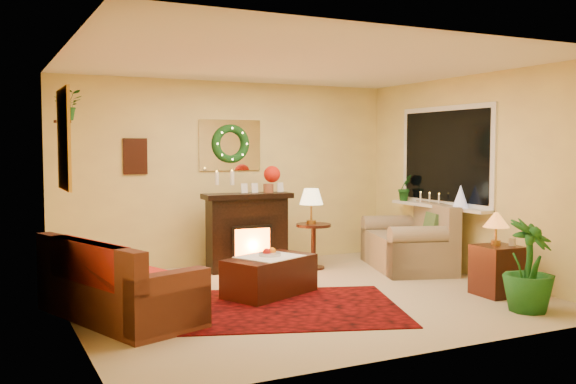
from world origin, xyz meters
name	(u,v)px	position (x,y,z in m)	size (l,w,h in m)	color
floor	(302,295)	(0.00, 0.00, 0.00)	(5.00, 5.00, 0.00)	beige
ceiling	(302,63)	(0.00, 0.00, 2.60)	(5.00, 5.00, 0.00)	white
wall_back	(230,173)	(0.00, 2.25, 1.30)	(5.00, 5.00, 0.00)	#EFD88C
wall_front	(430,194)	(0.00, -2.25, 1.30)	(5.00, 5.00, 0.00)	#EFD88C
wall_left	(66,187)	(-2.50, 0.00, 1.30)	(4.50, 4.50, 0.00)	#EFD88C
wall_right	(475,176)	(2.50, 0.00, 1.30)	(4.50, 4.50, 0.00)	#EFD88C
area_rug	(283,308)	(-0.44, -0.43, 0.01)	(2.40, 1.80, 0.01)	maroon
sofa	(119,275)	(-2.04, -0.07, 0.43)	(0.81, 1.84, 0.79)	brown
red_throw	(110,270)	(-2.10, 0.08, 0.46)	(0.75, 1.21, 0.02)	#C2010A
fireplace	(247,230)	(0.02, 1.66, 0.55)	(1.07, 0.34, 0.98)	black
poinsettia	(272,174)	(0.40, 1.67, 1.30)	(0.23, 0.23, 0.23)	red
mantel_candle_a	(217,178)	(-0.41, 1.64, 1.26)	(0.06, 0.06, 0.17)	white
mantel_candle_b	(232,178)	(-0.19, 1.66, 1.26)	(0.06, 0.06, 0.19)	white
mantel_mirror	(230,145)	(0.00, 2.23, 1.70)	(0.92, 0.02, 0.72)	white
wreath	(231,144)	(0.00, 2.19, 1.72)	(0.55, 0.55, 0.11)	#194719
wall_art	(135,156)	(-1.35, 2.23, 1.55)	(0.32, 0.03, 0.48)	#381E11
gold_mirror	(64,139)	(-2.48, 0.30, 1.75)	(0.03, 0.84, 1.00)	gold
hanging_plant	(68,120)	(-2.34, 1.05, 1.97)	(0.33, 0.28, 0.36)	#194719
loveseat	(407,238)	(2.06, 0.82, 0.42)	(0.91, 1.57, 0.91)	tan
window_frame	(446,156)	(2.48, 0.55, 1.55)	(0.03, 1.86, 1.36)	white
window_glass	(445,156)	(2.47, 0.55, 1.55)	(0.02, 1.70, 1.22)	black
window_sill	(439,206)	(2.38, 0.55, 0.87)	(0.22, 1.86, 0.04)	white
mini_tree	(461,196)	(2.34, 0.07, 1.04)	(0.20, 0.20, 0.30)	white
sill_plant	(405,187)	(2.36, 1.28, 1.08)	(0.27, 0.22, 0.49)	#0E3A12
side_table_round	(313,245)	(0.88, 1.35, 0.33)	(0.48, 0.48, 0.62)	#361D12
lamp_cream	(311,205)	(0.86, 1.38, 0.88)	(0.33, 0.33, 0.50)	beige
end_table_square	(498,272)	(2.00, -0.96, 0.27)	(0.46, 0.46, 0.56)	#3B2217
lamp_tiffany	(496,230)	(1.99, -0.93, 0.74)	(0.29, 0.29, 0.43)	gold
coffee_table	(270,277)	(-0.32, 0.16, 0.21)	(1.04, 0.57, 0.44)	#37200B
fruit_bowl	(270,255)	(-0.31, 0.19, 0.45)	(0.25, 0.25, 0.06)	silver
floor_palm	(529,268)	(1.75, -1.64, 0.45)	(1.57, 1.57, 2.80)	#20411A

